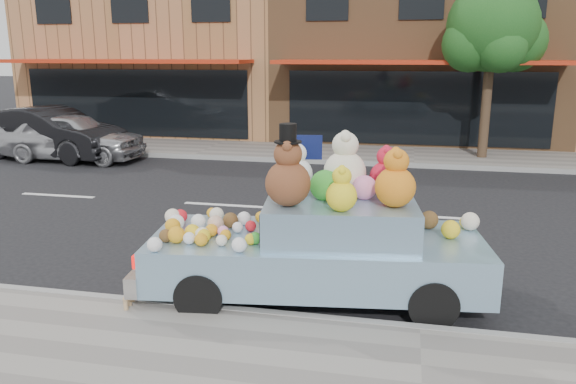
% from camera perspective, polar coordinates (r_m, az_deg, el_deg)
% --- Properties ---
extents(ground, '(120.00, 120.00, 0.00)m').
position_cam_1_polar(ground, '(11.52, 12.84, -2.42)').
color(ground, black).
rests_on(ground, ground).
extents(far_sidewalk, '(60.00, 3.00, 0.12)m').
position_cam_1_polar(far_sidewalk, '(17.84, 12.67, 3.55)').
color(far_sidewalk, gray).
rests_on(far_sidewalk, ground).
extents(near_kerb, '(60.00, 0.12, 0.13)m').
position_cam_1_polar(near_kerb, '(6.82, 13.22, -13.57)').
color(near_kerb, gray).
rests_on(near_kerb, ground).
extents(far_kerb, '(60.00, 0.12, 0.13)m').
position_cam_1_polar(far_kerb, '(16.37, 12.70, 2.65)').
color(far_kerb, gray).
rests_on(far_kerb, ground).
extents(storefront_left, '(10.00, 9.80, 7.30)m').
position_cam_1_polar(storefront_left, '(25.02, -11.29, 14.76)').
color(storefront_left, '#A06A43').
rests_on(storefront_left, ground).
extents(storefront_mid, '(10.00, 9.80, 7.30)m').
position_cam_1_polar(storefront_mid, '(23.05, 13.08, 14.77)').
color(storefront_mid, '#8E613C').
rests_on(storefront_mid, ground).
extents(street_tree, '(3.00, 2.70, 5.22)m').
position_cam_1_polar(street_tree, '(17.77, 20.08, 14.81)').
color(street_tree, '#38281C').
rests_on(street_tree, ground).
extents(car_silver, '(4.33, 1.78, 1.47)m').
position_cam_1_polar(car_silver, '(18.14, -21.04, 5.29)').
color(car_silver, '#B0B1B6').
rests_on(car_silver, ground).
extents(car_dark, '(4.98, 2.43, 1.57)m').
position_cam_1_polar(car_dark, '(18.76, -22.94, 5.54)').
color(car_dark, black).
rests_on(car_dark, ground).
extents(art_car, '(4.67, 2.29, 2.36)m').
position_cam_1_polar(art_car, '(7.38, 3.15, -4.78)').
color(art_car, black).
rests_on(art_car, ground).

